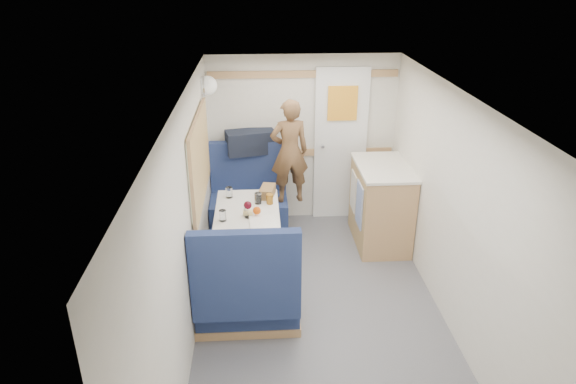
{
  "coord_description": "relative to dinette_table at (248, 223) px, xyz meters",
  "views": [
    {
      "loc": [
        -0.52,
        -3.53,
        2.92
      ],
      "look_at": [
        -0.25,
        0.9,
        0.93
      ],
      "focal_mm": 32.0,
      "sensor_mm": 36.0,
      "label": 1
    }
  ],
  "objects": [
    {
      "name": "tumbler_right",
      "position": [
        0.11,
        0.12,
        0.21
      ],
      "size": [
        0.07,
        0.07,
        0.11
      ],
      "primitive_type": "cylinder",
      "color": "white",
      "rests_on": "dinette_table"
    },
    {
      "name": "bench_far",
      "position": [
        -0.0,
        0.86,
        -0.27
      ],
      "size": [
        0.9,
        0.59,
        1.05
      ],
      "color": "#17274A",
      "rests_on": "floor"
    },
    {
      "name": "bench_near",
      "position": [
        -0.0,
        -0.86,
        -0.27
      ],
      "size": [
        0.9,
        0.59,
        1.05
      ],
      "color": "#17274A",
      "rests_on": "floor"
    },
    {
      "name": "side_window",
      "position": [
        -0.43,
        0.0,
        0.68
      ],
      "size": [
        0.04,
        1.3,
        0.72
      ],
      "primitive_type": "cube",
      "color": "#9DA189",
      "rests_on": "wall_left"
    },
    {
      "name": "duffel_bag",
      "position": [
        0.04,
        1.12,
        0.47
      ],
      "size": [
        0.6,
        0.38,
        0.26
      ],
      "primitive_type": "cube",
      "rotation": [
        0.0,
        0.0,
        0.22
      ],
      "color": "black",
      "rests_on": "ledge"
    },
    {
      "name": "floor",
      "position": [
        0.65,
        -1.0,
        -0.57
      ],
      "size": [
        4.5,
        4.5,
        0.0
      ],
      "primitive_type": "plane",
      "color": "#515156",
      "rests_on": "ground"
    },
    {
      "name": "salt_grinder",
      "position": [
        -0.01,
        -0.14,
        0.2
      ],
      "size": [
        0.03,
        0.03,
        0.09
      ],
      "primitive_type": "cylinder",
      "color": "white",
      "rests_on": "dinette_table"
    },
    {
      "name": "rear_door",
      "position": [
        1.1,
        1.22,
        0.41
      ],
      "size": [
        0.62,
        0.12,
        1.86
      ],
      "color": "white",
      "rests_on": "wall_back"
    },
    {
      "name": "bread_loaf",
      "position": [
        0.21,
        0.29,
        0.2
      ],
      "size": [
        0.18,
        0.27,
        0.1
      ],
      "primitive_type": "cube",
      "rotation": [
        0.0,
        0.0,
        -0.21
      ],
      "color": "brown",
      "rests_on": "dinette_table"
    },
    {
      "name": "wall_back",
      "position": [
        0.65,
        1.25,
        0.43
      ],
      "size": [
        2.2,
        0.02,
        2.0
      ],
      "primitive_type": "cube",
      "color": "silver",
      "rests_on": "floor"
    },
    {
      "name": "tumbler_mid",
      "position": [
        -0.18,
        0.28,
        0.21
      ],
      "size": [
        0.07,
        0.07,
        0.11
      ],
      "primitive_type": "cylinder",
      "color": "white",
      "rests_on": "dinette_table"
    },
    {
      "name": "wall_left",
      "position": [
        -0.45,
        -1.0,
        0.43
      ],
      "size": [
        0.02,
        4.5,
        2.0
      ],
      "primitive_type": "cube",
      "color": "silver",
      "rests_on": "floor"
    },
    {
      "name": "orange_fruit",
      "position": [
        0.1,
        -0.16,
        0.21
      ],
      "size": [
        0.08,
        0.08,
        0.08
      ],
      "primitive_type": "sphere",
      "color": "#F15E0A",
      "rests_on": "tray"
    },
    {
      "name": "dome_light",
      "position": [
        -0.39,
        0.85,
        1.18
      ],
      "size": [
        0.2,
        0.2,
        0.2
      ],
      "primitive_type": "sphere",
      "color": "white",
      "rests_on": "wall_left"
    },
    {
      "name": "tray",
      "position": [
        0.15,
        -0.33,
        0.16
      ],
      "size": [
        0.25,
        0.32,
        0.02
      ],
      "primitive_type": "cube",
      "rotation": [
        0.0,
        0.0,
        0.06
      ],
      "color": "white",
      "rests_on": "dinette_table"
    },
    {
      "name": "oak_trim_low",
      "position": [
        0.65,
        1.23,
        0.28
      ],
      "size": [
        2.15,
        0.02,
        0.08
      ],
      "primitive_type": "cube",
      "color": "#AB884D",
      "rests_on": "wall_back"
    },
    {
      "name": "cheese_block",
      "position": [
        0.01,
        -0.15,
        0.19
      ],
      "size": [
        0.09,
        0.06,
        0.03
      ],
      "primitive_type": "cube",
      "rotation": [
        0.0,
        0.0,
        -0.02
      ],
      "color": "#D6BD7C",
      "rests_on": "tray"
    },
    {
      "name": "person",
      "position": [
        0.46,
        0.75,
        0.47
      ],
      "size": [
        0.46,
        0.34,
        1.17
      ],
      "primitive_type": "imported",
      "rotation": [
        0.0,
        0.0,
        3.3
      ],
      "color": "brown",
      "rests_on": "bench_far"
    },
    {
      "name": "ceiling",
      "position": [
        0.65,
        -1.0,
        1.43
      ],
      "size": [
        4.5,
        4.5,
        0.0
      ],
      "primitive_type": "plane",
      "rotation": [
        3.14,
        0.0,
        0.0
      ],
      "color": "silver",
      "rests_on": "wall_back"
    },
    {
      "name": "beer_glass",
      "position": [
        0.22,
        0.1,
        0.21
      ],
      "size": [
        0.07,
        0.07,
        0.1
      ],
      "primitive_type": "cylinder",
      "color": "#8E5914",
      "rests_on": "dinette_table"
    },
    {
      "name": "pepper_grinder",
      "position": [
        0.12,
        0.13,
        0.2
      ],
      "size": [
        0.03,
        0.03,
        0.09
      ],
      "primitive_type": "cylinder",
      "color": "black",
      "rests_on": "dinette_table"
    },
    {
      "name": "oak_trim_high",
      "position": [
        0.65,
        1.23,
        1.21
      ],
      "size": [
        2.15,
        0.02,
        0.08
      ],
      "primitive_type": "cube",
      "color": "#AB884D",
      "rests_on": "wall_back"
    },
    {
      "name": "dinette_table",
      "position": [
        0.0,
        0.0,
        0.0
      ],
      "size": [
        0.62,
        0.92,
        0.72
      ],
      "color": "white",
      "rests_on": "floor"
    },
    {
      "name": "wine_glass",
      "position": [
        0.01,
        -0.19,
        0.28
      ],
      "size": [
        0.08,
        0.08,
        0.17
      ],
      "color": "white",
      "rests_on": "dinette_table"
    },
    {
      "name": "galley_counter",
      "position": [
        1.47,
        0.55,
        -0.1
      ],
      "size": [
        0.57,
        0.92,
        0.92
      ],
      "color": "#AB884D",
      "rests_on": "floor"
    },
    {
      "name": "tumbler_left",
      "position": [
        -0.22,
        -0.24,
        0.21
      ],
      "size": [
        0.07,
        0.07,
        0.11
      ],
      "primitive_type": "cylinder",
      "color": "white",
      "rests_on": "dinette_table"
    },
    {
      "name": "wall_right",
      "position": [
        1.75,
        -1.0,
        0.43
      ],
      "size": [
        0.02,
        4.5,
        2.0
      ],
      "primitive_type": "cube",
      "color": "silver",
      "rests_on": "floor"
    },
    {
      "name": "ledge",
      "position": [
        -0.0,
        1.12,
        0.31
      ],
      "size": [
        0.9,
        0.14,
        0.04
      ],
      "primitive_type": "cube",
      "color": "#AB884D",
      "rests_on": "bench_far"
    }
  ]
}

